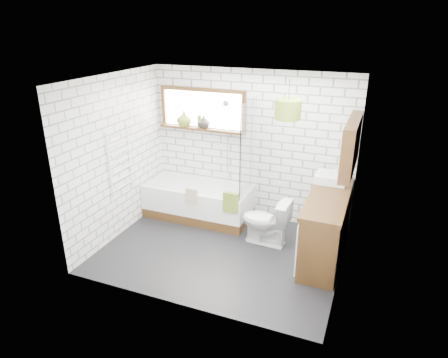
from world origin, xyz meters
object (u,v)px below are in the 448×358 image
at_px(toilet, 266,221).
at_px(pendant, 288,109).
at_px(vanity, 326,226).
at_px(basin, 331,178).
at_px(bathtub, 198,201).

distance_m(toilet, pendant, 1.75).
relative_size(vanity, basin, 3.77).
bearing_deg(basin, pendant, -136.75).
xyz_separation_m(basin, pendant, (-0.58, -0.55, 1.08)).
bearing_deg(toilet, pendant, 78.90).
distance_m(basin, toilet, 1.16).
relative_size(bathtub, toilet, 2.43).
xyz_separation_m(vanity, basin, (-0.06, 0.50, 0.54)).
relative_size(vanity, pendant, 4.74).
bearing_deg(bathtub, basin, 1.49).
bearing_deg(pendant, basin, 43.25).
xyz_separation_m(toilet, pendant, (0.25, -0.06, 1.73)).
height_order(basin, pendant, pendant).
height_order(bathtub, basin, basin).
xyz_separation_m(bathtub, vanity, (2.22, -0.44, 0.18)).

